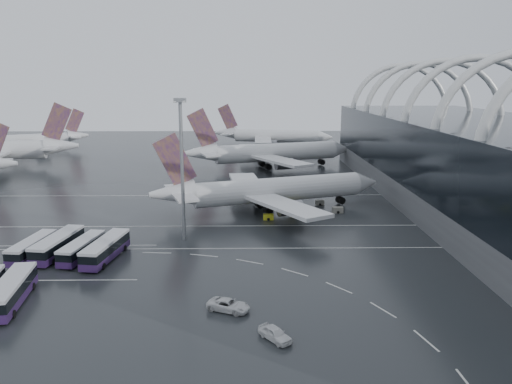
{
  "coord_description": "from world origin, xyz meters",
  "views": [
    {
      "loc": [
        6.65,
        -85.71,
        28.87
      ],
      "look_at": [
        8.13,
        12.37,
        7.0
      ],
      "focal_mm": 35.0,
      "sensor_mm": 36.0,
      "label": 1
    }
  ],
  "objects_px": {
    "bus_row_near_b": "(58,245)",
    "airliner_gate_c": "(271,136)",
    "bus_row_near_d": "(106,249)",
    "van_curve_a": "(229,305)",
    "airliner_gate_b": "(268,153)",
    "gse_cart_belly_a": "(294,209)",
    "jet_remote_mid": "(6,150)",
    "airliner_main": "(267,191)",
    "bus_row_near_c": "(82,248)",
    "jet_remote_far": "(42,139)",
    "bus_row_near_a": "(32,247)",
    "van_curve_b": "(275,334)",
    "floodlight_mast": "(182,153)",
    "gse_cart_belly_e": "(287,198)",
    "gse_cart_belly_d": "(338,210)",
    "gse_cart_belly_b": "(320,202)",
    "gse_cart_belly_c": "(268,217)",
    "bus_row_far_b": "(11,291)"
  },
  "relations": [
    {
      "from": "bus_row_near_a",
      "to": "gse_cart_belly_a",
      "type": "distance_m",
      "value": 54.73
    },
    {
      "from": "gse_cart_belly_e",
      "to": "airliner_gate_b",
      "type": "bearing_deg",
      "value": 93.46
    },
    {
      "from": "jet_remote_far",
      "to": "jet_remote_mid",
      "type": "bearing_deg",
      "value": 69.76
    },
    {
      "from": "bus_row_near_d",
      "to": "gse_cart_belly_a",
      "type": "xyz_separation_m",
      "value": [
        33.93,
        30.14,
        -1.25
      ]
    },
    {
      "from": "bus_row_near_a",
      "to": "bus_row_near_b",
      "type": "bearing_deg",
      "value": -73.05
    },
    {
      "from": "van_curve_b",
      "to": "gse_cart_belly_d",
      "type": "height_order",
      "value": "van_curve_b"
    },
    {
      "from": "airliner_gate_c",
      "to": "floodlight_mast",
      "type": "height_order",
      "value": "floodlight_mast"
    },
    {
      "from": "bus_row_near_c",
      "to": "van_curve_a",
      "type": "bearing_deg",
      "value": -119.53
    },
    {
      "from": "bus_row_near_d",
      "to": "floodlight_mast",
      "type": "height_order",
      "value": "floodlight_mast"
    },
    {
      "from": "van_curve_b",
      "to": "gse_cart_belly_a",
      "type": "distance_m",
      "value": 57.31
    },
    {
      "from": "gse_cart_belly_d",
      "to": "jet_remote_far",
      "type": "bearing_deg",
      "value": 135.52
    },
    {
      "from": "airliner_gate_b",
      "to": "bus_row_near_d",
      "type": "height_order",
      "value": "airliner_gate_b"
    },
    {
      "from": "bus_row_near_d",
      "to": "van_curve_b",
      "type": "bearing_deg",
      "value": -126.96
    },
    {
      "from": "bus_row_near_a",
      "to": "bus_row_near_c",
      "type": "relative_size",
      "value": 1.0
    },
    {
      "from": "airliner_gate_b",
      "to": "jet_remote_far",
      "type": "distance_m",
      "value": 106.02
    },
    {
      "from": "jet_remote_mid",
      "to": "airliner_gate_c",
      "type": "bearing_deg",
      "value": -159.46
    },
    {
      "from": "gse_cart_belly_d",
      "to": "bus_row_near_b",
      "type": "bearing_deg",
      "value": -152.53
    },
    {
      "from": "gse_cart_belly_a",
      "to": "bus_row_near_a",
      "type": "bearing_deg",
      "value": -148.33
    },
    {
      "from": "van_curve_b",
      "to": "gse_cart_belly_e",
      "type": "bearing_deg",
      "value": 46.84
    },
    {
      "from": "bus_row_near_b",
      "to": "airliner_gate_c",
      "type": "bearing_deg",
      "value": -8.93
    },
    {
      "from": "jet_remote_far",
      "to": "bus_row_near_b",
      "type": "bearing_deg",
      "value": 86.1
    },
    {
      "from": "bus_row_near_a",
      "to": "bus_row_near_c",
      "type": "bearing_deg",
      "value": -86.92
    },
    {
      "from": "jet_remote_far",
      "to": "gse_cart_belly_c",
      "type": "distance_m",
      "value": 144.88
    },
    {
      "from": "van_curve_b",
      "to": "airliner_gate_c",
      "type": "bearing_deg",
      "value": 49.96
    },
    {
      "from": "bus_row_near_d",
      "to": "bus_row_near_a",
      "type": "bearing_deg",
      "value": 91.81
    },
    {
      "from": "gse_cart_belly_a",
      "to": "airliner_gate_c",
      "type": "bearing_deg",
      "value": 90.22
    },
    {
      "from": "bus_row_near_b",
      "to": "gse_cart_belly_a",
      "type": "relative_size",
      "value": 6.47
    },
    {
      "from": "jet_remote_far",
      "to": "bus_row_near_a",
      "type": "xyz_separation_m",
      "value": [
        51.87,
        -134.06,
        -2.81
      ]
    },
    {
      "from": "van_curve_a",
      "to": "gse_cart_belly_e",
      "type": "bearing_deg",
      "value": 11.9
    },
    {
      "from": "bus_row_near_c",
      "to": "van_curve_a",
      "type": "height_order",
      "value": "bus_row_near_c"
    },
    {
      "from": "jet_remote_mid",
      "to": "bus_row_near_d",
      "type": "xyz_separation_m",
      "value": [
        59.79,
        -93.3,
        -3.79
      ]
    },
    {
      "from": "bus_row_near_c",
      "to": "bus_row_near_d",
      "type": "height_order",
      "value": "bus_row_near_d"
    },
    {
      "from": "airliner_main",
      "to": "bus_row_near_c",
      "type": "xyz_separation_m",
      "value": [
        -32.09,
        -30.15,
        -2.98
      ]
    },
    {
      "from": "bus_row_near_c",
      "to": "gse_cart_belly_d",
      "type": "height_order",
      "value": "bus_row_near_c"
    },
    {
      "from": "bus_row_near_c",
      "to": "gse_cart_belly_c",
      "type": "xyz_separation_m",
      "value": [
        32.03,
        22.96,
        -1.07
      ]
    },
    {
      "from": "bus_row_far_b",
      "to": "van_curve_a",
      "type": "xyz_separation_m",
      "value": [
        28.75,
        -2.49,
        -1.06
      ]
    },
    {
      "from": "airliner_gate_b",
      "to": "airliner_gate_c",
      "type": "distance_m",
      "value": 56.28
    },
    {
      "from": "airliner_main",
      "to": "van_curve_a",
      "type": "distance_m",
      "value": 50.91
    },
    {
      "from": "jet_remote_mid",
      "to": "van_curve_b",
      "type": "bearing_deg",
      "value": 117.78
    },
    {
      "from": "gse_cart_belly_d",
      "to": "airliner_main",
      "type": "bearing_deg",
      "value": 173.65
    },
    {
      "from": "gse_cart_belly_a",
      "to": "jet_remote_mid",
      "type": "bearing_deg",
      "value": 146.02
    },
    {
      "from": "van_curve_a",
      "to": "gse_cart_belly_e",
      "type": "xyz_separation_m",
      "value": [
        12.01,
        60.09,
        -0.09
      ]
    },
    {
      "from": "gse_cart_belly_a",
      "to": "bus_row_near_b",
      "type": "bearing_deg",
      "value": -146.7
    },
    {
      "from": "gse_cart_belly_c",
      "to": "gse_cart_belly_a",
      "type": "bearing_deg",
      "value": 45.6
    },
    {
      "from": "bus_row_near_d",
      "to": "van_curve_a",
      "type": "xyz_separation_m",
      "value": [
        21.0,
        -19.22,
        -1.07
      ]
    },
    {
      "from": "bus_row_near_d",
      "to": "gse_cart_belly_b",
      "type": "relative_size",
      "value": 6.82
    },
    {
      "from": "gse_cart_belly_e",
      "to": "jet_remote_mid",
      "type": "bearing_deg",
      "value": 150.53
    },
    {
      "from": "van_curve_b",
      "to": "jet_remote_far",
      "type": "bearing_deg",
      "value": 81.6
    },
    {
      "from": "gse_cart_belly_d",
      "to": "gse_cart_belly_b",
      "type": "bearing_deg",
      "value": 111.6
    },
    {
      "from": "jet_remote_far",
      "to": "van_curve_b",
      "type": "relative_size",
      "value": 8.29
    }
  ]
}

